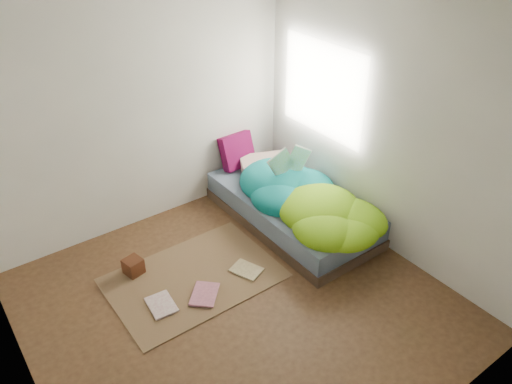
{
  "coord_description": "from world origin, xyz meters",
  "views": [
    {
      "loc": [
        -1.83,
        -2.75,
        3.32
      ],
      "look_at": [
        0.75,
        0.75,
        0.56
      ],
      "focal_mm": 35.0,
      "sensor_mm": 36.0,
      "label": 1
    }
  ],
  "objects_px": {
    "bed": "(292,209)",
    "wooden_box": "(133,266)",
    "floor_book_a": "(150,310)",
    "floor_book_b": "(192,293)",
    "open_book": "(290,153)",
    "pillow_magenta": "(237,151)"
  },
  "relations": [
    {
      "from": "wooden_box",
      "to": "floor_book_a",
      "type": "xyz_separation_m",
      "value": [
        -0.1,
        -0.55,
        -0.07
      ]
    },
    {
      "from": "bed",
      "to": "floor_book_b",
      "type": "distance_m",
      "value": 1.55
    },
    {
      "from": "open_book",
      "to": "pillow_magenta",
      "type": "bearing_deg",
      "value": 108.65
    },
    {
      "from": "bed",
      "to": "open_book",
      "type": "distance_m",
      "value": 0.65
    },
    {
      "from": "pillow_magenta",
      "to": "wooden_box",
      "type": "xyz_separation_m",
      "value": [
        -1.71,
        -0.68,
        -0.45
      ]
    },
    {
      "from": "wooden_box",
      "to": "floor_book_a",
      "type": "height_order",
      "value": "wooden_box"
    },
    {
      "from": "floor_book_a",
      "to": "floor_book_b",
      "type": "bearing_deg",
      "value": -1.35
    },
    {
      "from": "floor_book_b",
      "to": "wooden_box",
      "type": "bearing_deg",
      "value": 161.28
    },
    {
      "from": "bed",
      "to": "wooden_box",
      "type": "distance_m",
      "value": 1.83
    },
    {
      "from": "wooden_box",
      "to": "open_book",
      "type": "bearing_deg",
      "value": -3.71
    },
    {
      "from": "open_book",
      "to": "wooden_box",
      "type": "bearing_deg",
      "value": -175.65
    },
    {
      "from": "open_book",
      "to": "floor_book_a",
      "type": "xyz_separation_m",
      "value": [
        -1.96,
        -0.43,
        -0.79
      ]
    },
    {
      "from": "open_book",
      "to": "bed",
      "type": "bearing_deg",
      "value": -104.99
    },
    {
      "from": "bed",
      "to": "floor_book_a",
      "type": "xyz_separation_m",
      "value": [
        -1.91,
        -0.32,
        -0.14
      ]
    },
    {
      "from": "bed",
      "to": "open_book",
      "type": "bearing_deg",
      "value": 66.95
    },
    {
      "from": "floor_book_b",
      "to": "floor_book_a",
      "type": "bearing_deg",
      "value": -142.57
    },
    {
      "from": "open_book",
      "to": "floor_book_b",
      "type": "distance_m",
      "value": 1.8
    },
    {
      "from": "pillow_magenta",
      "to": "floor_book_b",
      "type": "xyz_separation_m",
      "value": [
        -1.4,
        -1.28,
        -0.52
      ]
    },
    {
      "from": "bed",
      "to": "open_book",
      "type": "xyz_separation_m",
      "value": [
        0.05,
        0.11,
        0.64
      ]
    },
    {
      "from": "bed",
      "to": "wooden_box",
      "type": "relative_size",
      "value": 12.25
    },
    {
      "from": "bed",
      "to": "wooden_box",
      "type": "height_order",
      "value": "bed"
    },
    {
      "from": "pillow_magenta",
      "to": "wooden_box",
      "type": "relative_size",
      "value": 2.5
    }
  ]
}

